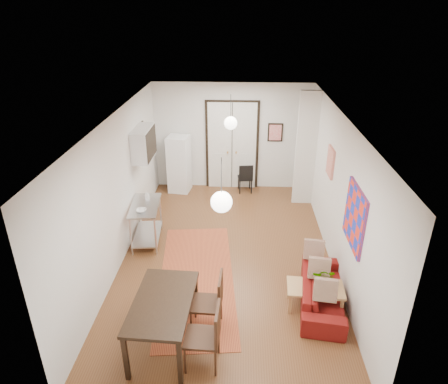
{
  "coord_description": "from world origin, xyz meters",
  "views": [
    {
      "loc": [
        0.26,
        -6.88,
        4.71
      ],
      "look_at": [
        -0.08,
        0.43,
        1.25
      ],
      "focal_mm": 32.0,
      "sensor_mm": 36.0,
      "label": 1
    }
  ],
  "objects_px": {
    "fridge": "(179,164)",
    "dining_table": "(163,306)",
    "coffee_table": "(315,290)",
    "black_side_chair": "(245,174)",
    "dining_chair_far": "(202,327)",
    "dining_chair_near": "(207,294)",
    "sofa": "(322,291)",
    "kitchen_counter": "(146,218)"
  },
  "relations": [
    {
      "from": "dining_chair_near",
      "to": "dining_chair_far",
      "type": "xyz_separation_m",
      "value": [
        0.0,
        -0.7,
        0.0
      ]
    },
    {
      "from": "dining_table",
      "to": "dining_chair_far",
      "type": "xyz_separation_m",
      "value": [
        0.6,
        -0.25,
        -0.14
      ]
    },
    {
      "from": "sofa",
      "to": "dining_chair_far",
      "type": "relative_size",
      "value": 1.77
    },
    {
      "from": "dining_table",
      "to": "black_side_chair",
      "type": "relative_size",
      "value": 1.84
    },
    {
      "from": "dining_table",
      "to": "black_side_chair",
      "type": "bearing_deg",
      "value": 77.79
    },
    {
      "from": "kitchen_counter",
      "to": "sofa",
      "type": "bearing_deg",
      "value": -33.48
    },
    {
      "from": "dining_table",
      "to": "fridge",
      "type": "bearing_deg",
      "value": 96.02
    },
    {
      "from": "sofa",
      "to": "dining_chair_near",
      "type": "height_order",
      "value": "dining_chair_near"
    },
    {
      "from": "kitchen_counter",
      "to": "black_side_chair",
      "type": "distance_m",
      "value": 3.46
    },
    {
      "from": "black_side_chair",
      "to": "dining_table",
      "type": "bearing_deg",
      "value": 70.29
    },
    {
      "from": "fridge",
      "to": "dining_chair_near",
      "type": "relative_size",
      "value": 1.53
    },
    {
      "from": "coffee_table",
      "to": "black_side_chair",
      "type": "height_order",
      "value": "black_side_chair"
    },
    {
      "from": "coffee_table",
      "to": "dining_table",
      "type": "distance_m",
      "value": 2.58
    },
    {
      "from": "coffee_table",
      "to": "dining_table",
      "type": "relative_size",
      "value": 0.64
    },
    {
      "from": "coffee_table",
      "to": "fridge",
      "type": "xyz_separation_m",
      "value": [
        -2.97,
        4.61,
        0.41
      ]
    },
    {
      "from": "sofa",
      "to": "fridge",
      "type": "bearing_deg",
      "value": 42.68
    },
    {
      "from": "sofa",
      "to": "dining_chair_near",
      "type": "bearing_deg",
      "value": 114.35
    },
    {
      "from": "sofa",
      "to": "kitchen_counter",
      "type": "distance_m",
      "value": 3.92
    },
    {
      "from": "coffee_table",
      "to": "black_side_chair",
      "type": "bearing_deg",
      "value": 104.08
    },
    {
      "from": "dining_table",
      "to": "sofa",
      "type": "bearing_deg",
      "value": 21.93
    },
    {
      "from": "fridge",
      "to": "dining_table",
      "type": "height_order",
      "value": "fridge"
    },
    {
      "from": "dining_chair_far",
      "to": "sofa",
      "type": "bearing_deg",
      "value": 125.93
    },
    {
      "from": "dining_chair_far",
      "to": "kitchen_counter",
      "type": "bearing_deg",
      "value": -151.5
    },
    {
      "from": "coffee_table",
      "to": "fridge",
      "type": "relative_size",
      "value": 0.63
    },
    {
      "from": "sofa",
      "to": "dining_chair_far",
      "type": "bearing_deg",
      "value": 131.23
    },
    {
      "from": "dining_chair_near",
      "to": "dining_chair_far",
      "type": "relative_size",
      "value": 1.0
    },
    {
      "from": "coffee_table",
      "to": "kitchen_counter",
      "type": "bearing_deg",
      "value": 149.33
    },
    {
      "from": "sofa",
      "to": "fridge",
      "type": "relative_size",
      "value": 1.15
    },
    {
      "from": "dining_chair_far",
      "to": "black_side_chair",
      "type": "xyz_separation_m",
      "value": [
        0.61,
        5.85,
        -0.11
      ]
    },
    {
      "from": "dining_table",
      "to": "dining_chair_far",
      "type": "relative_size",
      "value": 1.5
    },
    {
      "from": "kitchen_counter",
      "to": "dining_chair_far",
      "type": "height_order",
      "value": "dining_chair_far"
    },
    {
      "from": "dining_table",
      "to": "dining_chair_far",
      "type": "bearing_deg",
      "value": -22.4
    },
    {
      "from": "coffee_table",
      "to": "dining_chair_near",
      "type": "relative_size",
      "value": 0.96
    },
    {
      "from": "dining_chair_far",
      "to": "black_side_chair",
      "type": "distance_m",
      "value": 5.88
    },
    {
      "from": "fridge",
      "to": "dining_table",
      "type": "xyz_separation_m",
      "value": [
        0.58,
        -5.53,
        -0.05
      ]
    },
    {
      "from": "kitchen_counter",
      "to": "black_side_chair",
      "type": "height_order",
      "value": "kitchen_counter"
    },
    {
      "from": "dining_chair_near",
      "to": "black_side_chair",
      "type": "relative_size",
      "value": 1.23
    },
    {
      "from": "coffee_table",
      "to": "dining_chair_far",
      "type": "xyz_separation_m",
      "value": [
        -1.79,
        -1.16,
        0.23
      ]
    },
    {
      "from": "kitchen_counter",
      "to": "black_side_chair",
      "type": "xyz_separation_m",
      "value": [
        2.12,
        2.73,
        -0.09
      ]
    },
    {
      "from": "coffee_table",
      "to": "sofa",
      "type": "bearing_deg",
      "value": 34.81
    },
    {
      "from": "coffee_table",
      "to": "kitchen_counter",
      "type": "xyz_separation_m",
      "value": [
        -3.3,
        1.95,
        0.2
      ]
    },
    {
      "from": "coffee_table",
      "to": "dining_chair_near",
      "type": "bearing_deg",
      "value": -165.42
    }
  ]
}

